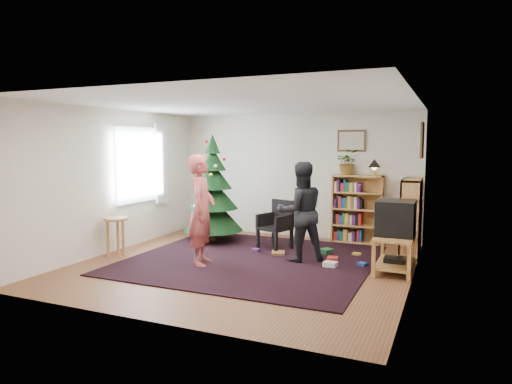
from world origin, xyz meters
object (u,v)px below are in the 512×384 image
at_px(christmas_tree, 213,197).
at_px(bookshelf_back, 357,208).
at_px(armchair, 277,223).
at_px(person_standing, 202,210).
at_px(picture_back, 352,141).
at_px(table_lamp, 374,164).
at_px(potted_plant, 348,162).
at_px(stool, 116,226).
at_px(crt_tv, 396,218).
at_px(tv_stand, 395,249).
at_px(person_by_chair, 301,212).
at_px(picture_right, 422,140).
at_px(bookshelf_right, 411,216).

height_order(christmas_tree, bookshelf_back, christmas_tree).
distance_m(armchair, person_standing, 1.67).
relative_size(bookshelf_back, person_standing, 0.75).
bearing_deg(picture_back, table_lamp, -16.25).
xyz_separation_m(armchair, potted_plant, (1.02, 1.13, 1.07)).
relative_size(christmas_tree, bookshelf_back, 1.60).
height_order(person_standing, table_lamp, person_standing).
bearing_deg(potted_plant, picture_back, 74.77).
bearing_deg(stool, crt_tv, 11.68).
distance_m(tv_stand, armchair, 2.23).
distance_m(person_standing, person_by_chair, 1.58).
distance_m(person_standing, potted_plant, 3.18).
distance_m(picture_right, person_by_chair, 2.39).
distance_m(bookshelf_back, bookshelf_right, 1.17).
relative_size(armchair, potted_plant, 1.82).
height_order(picture_back, bookshelf_back, picture_back).
bearing_deg(table_lamp, potted_plant, 180.00).
relative_size(picture_back, person_by_chair, 0.34).
bearing_deg(tv_stand, person_by_chair, 179.97).
relative_size(armchair, stool, 1.34).
height_order(picture_back, christmas_tree, picture_back).
distance_m(christmas_tree, stool, 1.96).
xyz_separation_m(christmas_tree, stool, (-0.94, -1.68, -0.35)).
height_order(picture_right, tv_stand, picture_right).
bearing_deg(potted_plant, table_lamp, 0.00).
distance_m(crt_tv, table_lamp, 2.01).
relative_size(person_by_chair, potted_plant, 3.29).
height_order(picture_back, stool, picture_back).
height_order(person_standing, person_by_chair, person_standing).
distance_m(christmas_tree, bookshelf_back, 2.78).
xyz_separation_m(picture_right, person_by_chair, (-1.72, -1.20, -1.14)).
height_order(bookshelf_right, armchair, bookshelf_right).
distance_m(christmas_tree, person_standing, 1.71).
distance_m(potted_plant, table_lamp, 0.50).
height_order(tv_stand, person_standing, person_standing).
distance_m(christmas_tree, armchair, 1.42).
height_order(bookshelf_right, table_lamp, table_lamp).
xyz_separation_m(person_by_chair, potted_plant, (0.36, 1.79, 0.74)).
bearing_deg(potted_plant, person_by_chair, -101.45).
bearing_deg(potted_plant, tv_stand, -58.24).
xyz_separation_m(crt_tv, table_lamp, (-0.60, 1.79, 0.70)).
height_order(potted_plant, table_lamp, potted_plant).
bearing_deg(crt_tv, armchair, 162.81).
bearing_deg(stool, tv_stand, 11.68).
relative_size(picture_right, armchair, 0.68).
relative_size(stool, person_standing, 0.38).
relative_size(tv_stand, crt_tv, 1.65).
xyz_separation_m(picture_back, picture_right, (1.33, -0.73, 0.00)).
distance_m(crt_tv, person_by_chair, 1.47).
xyz_separation_m(christmas_tree, table_lamp, (2.88, 1.02, 0.64)).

